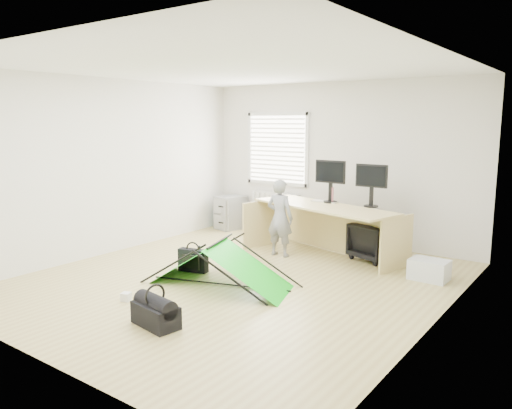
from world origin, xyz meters
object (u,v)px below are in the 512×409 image
Objects in this scene: desk at (322,231)px; filing_cabinet at (231,212)px; monitor_left at (331,187)px; kite at (220,263)px; person at (280,218)px; laptop_bag at (193,260)px; office_chair at (375,241)px; thermos at (332,195)px; duffel_bag at (156,315)px; storage_crate at (429,270)px; monitor_right at (371,191)px.

desk reaches higher than filing_cabinet.
monitor_left reaches higher than kite.
laptop_bag is at bearing 66.53° from person.
person is at bearing 44.34° from office_chair.
desk reaches higher than kite.
monitor_left is at bearing 3.88° from filing_cabinet.
person is at bearing -136.10° from desk.
monitor_left is at bearing 62.86° from kite.
thermos is 2.42m from laptop_bag.
laptop_bag is (-0.68, 0.23, -0.13)m from kite.
laptop_bag reaches higher than duffel_bag.
office_chair is (3.13, -0.45, -0.04)m from filing_cabinet.
person reaches higher than thermos.
person is (-0.53, -0.65, -0.32)m from thermos.
duffel_bag is (-1.77, -3.14, -0.02)m from storage_crate.
office_chair is at bearing -1.06° from thermos.
duffel_bag is at bearing -101.09° from monitor_right.
monitor_right is 2.79m from laptop_bag.
laptop_bag is at bearing 66.20° from office_chair.
thermos is at bearing 16.67° from office_chair.
duffel_bag is at bearing -119.48° from storage_crate.
desk is 1.97m from kite.
filing_cabinet is at bearing 169.50° from thermos.
kite is at bearing -139.46° from storage_crate.
desk is 0.68m from person.
office_chair is at bearing 45.57° from kite.
laptop_bag is (-1.71, -2.02, -0.87)m from monitor_right.
thermos is 0.49× the size of storage_crate.
office_chair is at bearing 4.17° from monitor_right.
storage_crate is at bearing -178.97° from person.
thermos reaches higher than kite.
duffel_bag is at bearing -77.01° from desk.
duffel_bag is (-0.82, -3.62, -0.17)m from office_chair.
person is at bearing -175.91° from storage_crate.
laptop_bag is 1.87m from duffel_bag.
kite is at bearing -30.98° from laptop_bag.
thermos is 0.45× the size of duffel_bag.
office_chair is at bearing 2.76° from monitor_left.
thermos is at bearing 68.68° from monitor_left.
storage_crate is 0.91× the size of duffel_bag.
monitor_left is at bearing 18.33° from office_chair.
monitor_right reaches higher than person.
monitor_left is 0.82× the size of office_chair.
filing_cabinet reaches higher than duffel_bag.
person is at bearing -15.75° from filing_cabinet.
monitor_left is 0.93m from person.
monitor_left reaches higher than filing_cabinet.
laptop_bag is at bearing 130.86° from duffel_bag.
monitor_left reaches higher than duffel_bag.
person is 3.05m from duffel_bag.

